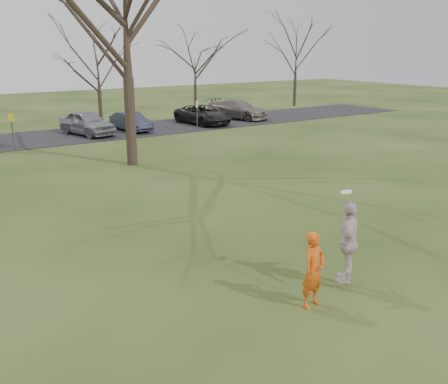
{
  "coord_description": "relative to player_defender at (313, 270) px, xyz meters",
  "views": [
    {
      "loc": [
        -8.09,
        -7.92,
        5.62
      ],
      "look_at": [
        0.0,
        4.0,
        1.5
      ],
      "focal_mm": 40.95,
      "sensor_mm": 36.0,
      "label": 1
    }
  ],
  "objects": [
    {
      "name": "car_6",
      "position": [
        12.66,
        24.96,
        -0.14
      ],
      "size": [
        2.69,
        5.17,
        1.39
      ],
      "primitive_type": "imported",
      "rotation": [
        0.0,
        0.0,
        0.08
      ],
      "color": "black",
      "rests_on": "parking_strip"
    },
    {
      "name": "small_tree_row",
      "position": [
        5.04,
        30.54,
        3.02
      ],
      "size": [
        55.0,
        5.9,
        8.5
      ],
      "color": "#352821",
      "rests_on": "ground"
    },
    {
      "name": "catching_play",
      "position": [
        1.37,
        0.27,
        0.27
      ],
      "size": [
        1.21,
        1.13,
        2.26
      ],
      "color": "beige",
      "rests_on": "ground"
    },
    {
      "name": "car_5",
      "position": [
        6.88,
        25.0,
        -0.2
      ],
      "size": [
        1.7,
        3.96,
        1.27
      ],
      "primitive_type": "imported",
      "rotation": [
        0.0,
        0.0,
        0.09
      ],
      "color": "#2E3246",
      "rests_on": "parking_strip"
    },
    {
      "name": "player_defender",
      "position": [
        0.0,
        0.0,
        0.0
      ],
      "size": [
        0.71,
        0.53,
        1.76
      ],
      "primitive_type": "imported",
      "rotation": [
        0.0,
        0.0,
        0.19
      ],
      "color": "#DA5611",
      "rests_on": "ground"
    },
    {
      "name": "parking_strip",
      "position": [
        0.65,
        25.48,
        -0.86
      ],
      "size": [
        62.0,
        6.5,
        0.04
      ],
      "primitive_type": "cube",
      "color": "black",
      "rests_on": "ground"
    },
    {
      "name": "sign_yellow",
      "position": [
        -1.35,
        22.48,
        0.57
      ],
      "size": [
        0.35,
        0.35,
        2.08
      ],
      "color": "#47474C",
      "rests_on": "ground"
    },
    {
      "name": "car_4",
      "position": [
        3.83,
        25.09,
        -0.06
      ],
      "size": [
        2.82,
        4.87,
        1.56
      ],
      "primitive_type": "imported",
      "rotation": [
        0.0,
        0.0,
        0.23
      ],
      "color": "gray",
      "rests_on": "parking_strip"
    },
    {
      "name": "car_7",
      "position": [
        16.46,
        25.84,
        -0.08
      ],
      "size": [
        3.77,
        5.64,
        1.52
      ],
      "primitive_type": "imported",
      "rotation": [
        0.0,
        0.0,
        0.34
      ],
      "color": "slate",
      "rests_on": "parking_strip"
    },
    {
      "name": "big_tree",
      "position": [
        2.65,
        15.48,
        6.12
      ],
      "size": [
        9.0,
        9.0,
        14.0
      ],
      "primitive_type": null,
      "color": "#352821",
      "rests_on": "ground"
    },
    {
      "name": "ground",
      "position": [
        0.65,
        0.48,
        -0.88
      ],
      "size": [
        120.0,
        120.0,
        0.0
      ],
      "primitive_type": "plane",
      "color": "#1E380F",
      "rests_on": "ground"
    },
    {
      "name": "sign_white",
      "position": [
        10.65,
        22.48,
        0.57
      ],
      "size": [
        0.35,
        0.35,
        2.08
      ],
      "color": "#47474C",
      "rests_on": "ground"
    }
  ]
}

